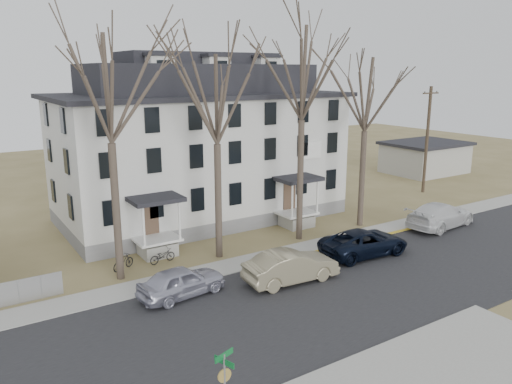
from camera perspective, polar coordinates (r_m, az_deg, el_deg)
ground at (r=26.05m, az=16.64°, el=-11.43°), size 120.00×120.00×0.00m
main_road at (r=27.25m, az=13.42°, el=-10.07°), size 120.00×10.00×0.04m
far_sidewalk at (r=31.35m, az=5.49°, el=-6.54°), size 120.00×2.00×0.08m
yellow_curb at (r=33.92m, az=13.12°, el=-5.26°), size 14.00×0.25×0.06m
boarding_house at (r=37.19m, az=-6.35°, el=5.22°), size 20.80×12.36×12.05m
distant_building at (r=57.23m, az=18.73°, el=3.79°), size 8.50×6.50×3.35m
tree_far_left at (r=25.87m, az=-16.64°, el=12.11°), size 8.40×8.40×13.72m
tree_mid_left at (r=28.19m, az=-4.56°, el=11.20°), size 7.80×7.80×12.74m
tree_center at (r=31.46m, az=5.35°, el=14.14°), size 9.00×9.00×14.70m
tree_mid_right at (r=35.13m, az=12.53°, el=11.41°), size 7.80×7.80×12.74m
utility_pole_far at (r=47.27m, az=18.96°, el=5.78°), size 2.00×0.28×9.50m
car_silver at (r=25.03m, az=-8.48°, el=-10.16°), size 4.59×2.28×1.50m
car_tan at (r=26.37m, az=4.04°, el=-8.56°), size 5.21×2.15×1.68m
car_navy at (r=30.72m, az=12.26°, el=-5.70°), size 5.74×3.00×1.54m
car_white at (r=37.54m, az=20.31°, el=-2.53°), size 6.24×3.11×1.74m
bicycle_left at (r=29.40m, az=-10.66°, el=-7.25°), size 1.64×0.74×0.83m
bicycle_right at (r=28.90m, az=-14.93°, el=-7.80°), size 1.52×1.04×0.90m
street_sign at (r=15.98m, az=-3.62°, el=-20.70°), size 0.78×0.78×2.73m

